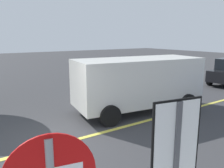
# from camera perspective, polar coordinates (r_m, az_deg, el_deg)

# --- Properties ---
(ground_plane) EXTENTS (80.00, 80.00, 0.00)m
(ground_plane) POSITION_cam_1_polar(r_m,az_deg,el_deg) (6.98, -15.42, -14.84)
(ground_plane) COLOR #38383A
(lane_marking_centre) EXTENTS (28.00, 0.16, 0.01)m
(lane_marking_centre) POSITION_cam_1_polar(r_m,az_deg,el_deg) (8.30, 4.90, -10.01)
(lane_marking_centre) COLOR #E0D14C
(white_van) EXTENTS (5.42, 2.83, 2.20)m
(white_van) POSITION_cam_1_polar(r_m,az_deg,el_deg) (9.51, 6.66, 0.71)
(white_van) COLOR silver
(white_van) RESTS_ON ground_plane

